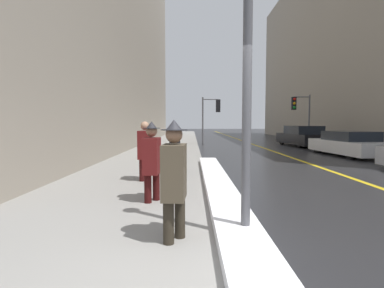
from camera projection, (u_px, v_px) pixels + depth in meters
ground_plane at (235, 282)px, 2.85m from camera, size 160.00×160.00×0.00m
sidewalk_slab at (164, 149)px, 17.81m from camera, size 4.00×80.00×0.01m
road_centre_stripe at (265, 149)px, 17.83m from camera, size 0.16×80.00×0.00m
snow_bank_curb at (217, 184)px, 7.10m from camera, size 0.62×9.32×0.17m
building_facade_left at (102, 9)px, 22.09m from camera, size 6.00×36.00×19.97m
building_facade_right at (356, 42)px, 24.29m from camera, size 6.00×36.00×16.27m
lamp_post at (246, 42)px, 3.80m from camera, size 0.28×0.28×4.18m
traffic_light_near at (211, 111)px, 21.30m from camera, size 1.31×0.36×3.37m
traffic_light_far at (298, 109)px, 20.79m from camera, size 1.31×0.32×3.50m
pedestrian_in_fedora at (173, 176)px, 3.81m from camera, size 0.33×0.70×1.56m
pedestrian_nearside at (151, 158)px, 5.73m from camera, size 0.33×0.70×1.55m
pedestrian_in_glasses at (144, 148)px, 7.84m from camera, size 0.33×0.52×1.57m
pedestrian_with_shoulder_bag at (174, 146)px, 9.23m from camera, size 0.31×0.70×1.48m
parked_car_white at (347, 144)px, 14.00m from camera, size 2.08×4.56×1.16m
parked_car_black at (301, 136)px, 20.01m from camera, size 2.21×4.93×1.35m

